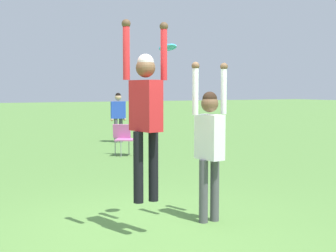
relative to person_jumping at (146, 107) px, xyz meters
name	(u,v)px	position (x,y,z in m)	size (l,w,h in m)	color
ground_plane	(150,232)	(0.10, 0.10, -1.58)	(120.00, 120.00, 0.00)	#56843D
person_jumping	(146,107)	(0.00, 0.00, 0.00)	(0.60, 0.47, 2.17)	black
person_defending	(209,138)	(1.01, 0.14, -0.44)	(0.55, 0.42, 2.14)	#4C4C51
frisbee	(168,47)	(0.42, 0.21, 0.73)	(0.22, 0.22, 0.08)	#2D9EDB
camping_chair_0	(124,137)	(2.52, 6.59, -1.07)	(0.67, 0.73, 0.84)	gray
camping_chair_1	(214,127)	(6.35, 7.92, -1.06)	(0.54, 0.58, 0.91)	gray
person_spectator_near	(118,113)	(3.59, 9.55, -0.58)	(0.56, 0.32, 1.67)	#4C4C51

